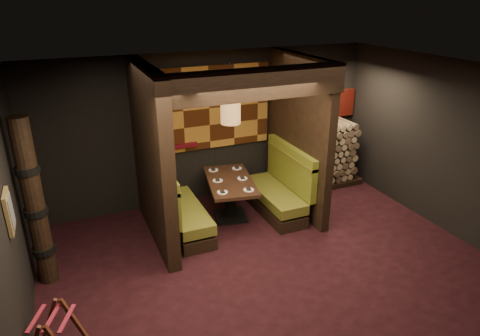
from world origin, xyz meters
The scene contains 23 objects.
floor centered at (0.00, 0.00, -0.01)m, with size 6.50×5.50×0.02m, color black.
ceiling centered at (0.00, 0.00, 2.86)m, with size 6.50×5.50×0.02m, color black.
wall_back centered at (0.00, 2.76, 1.43)m, with size 6.50×0.02×2.85m, color black.
wall_front centered at (0.00, -2.76, 1.43)m, with size 6.50×0.02×2.85m, color black.
wall_left centered at (-3.26, 0.00, 1.43)m, with size 0.02×5.50×2.85m, color black.
wall_right centered at (3.26, 0.00, 1.43)m, with size 0.02×5.50×2.85m, color black.
partition_left centered at (-1.35, 1.65, 1.43)m, with size 0.20×2.20×2.85m, color black.
partition_right centered at (1.30, 1.70, 1.43)m, with size 0.15×2.10×2.85m, color black.
header_beam centered at (-0.02, 0.70, 2.63)m, with size 2.85×0.18×0.44m, color black.
tapa_back_panel centered at (-0.02, 2.71, 1.82)m, with size 2.40×0.06×1.55m, color #B0742A.
tapa_side_panel centered at (-1.23, 1.82, 1.85)m, with size 0.04×1.85×1.45m, color #B0742A.
lacquer_shelf centered at (-0.60, 2.65, 1.18)m, with size 0.60×0.12×0.07m, color #580B14.
booth_bench_left centered at (-0.96, 1.65, 0.40)m, with size 0.68×1.60×1.14m.
booth_bench_right centered at (0.93, 1.65, 0.40)m, with size 0.68×1.60×1.14m.
dining_table centered at (0.01, 1.76, 0.51)m, with size 1.03×1.54×0.75m.
place_settings centered at (0.01, 1.76, 0.76)m, with size 0.80×1.22×0.03m.
pendant_lamp centered at (0.01, 1.71, 2.02)m, with size 0.33×0.33×1.06m.
framed_picture centered at (-3.22, 0.10, 1.62)m, with size 0.05×0.36×0.46m.
luggage_rack centered at (-2.97, -0.50, 0.35)m, with size 0.77×0.67×0.71m.
totem_column centered at (-3.05, 1.10, 1.19)m, with size 0.31×0.31×2.40m.
firewood_stack centered at (2.29, 2.35, 0.68)m, with size 1.73×0.70×1.36m.
mosaic_header centered at (2.29, 2.68, 1.64)m, with size 1.83×0.10×0.56m, color maroon.
bay_front_post centered at (1.39, 1.96, 1.43)m, with size 0.08×0.08×2.85m, color black.
Camera 1 is at (-2.53, -4.61, 3.81)m, focal length 32.00 mm.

